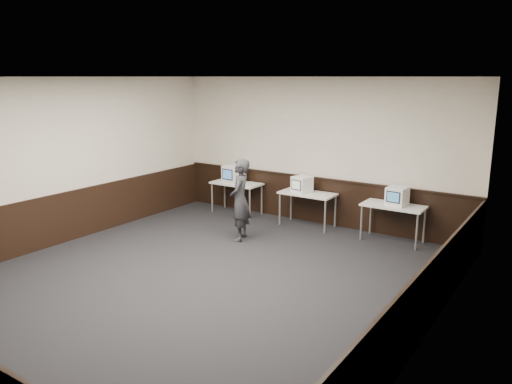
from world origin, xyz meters
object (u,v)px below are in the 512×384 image
emac_center (302,184)px  emac_right (397,196)px  desk_right (393,208)px  person (240,200)px  emac_left (234,174)px  desk_center (308,196)px  desk_left (237,185)px

emac_center → emac_right: 2.08m
desk_right → emac_right: emac_right is taller
person → emac_left: bearing=-160.8°
desk_right → person: bearing=-148.6°
desk_center → emac_center: emac_center is taller
desk_left → emac_right: (3.86, -0.00, 0.25)m
desk_right → emac_center: (-2.02, -0.05, 0.25)m
desk_center → person: bearing=-113.2°
desk_right → person: person is taller
desk_left → person: size_ratio=0.73×
desk_right → emac_right: 0.26m
emac_center → emac_left: bearing=-167.9°
desk_left → emac_left: size_ratio=2.51×
desk_left → desk_right: same height
desk_left → person: person is taller
emac_left → emac_center: (1.84, -0.01, -0.03)m
emac_center → desk_left: bearing=-169.0°
emac_right → emac_center: bearing=-174.4°
emac_center → desk_right: bearing=13.9°
desk_right → emac_center: emac_center is taller
desk_right → emac_left: size_ratio=2.51×
emac_left → emac_right: bearing=5.5°
desk_left → emac_center: emac_center is taller
desk_center → desk_right: 1.90m
emac_right → person: 3.07m
desk_right → desk_left: bearing=180.0°
desk_left → emac_left: (-0.06, -0.04, 0.28)m
desk_right → person: (-2.58, -1.57, 0.14)m
desk_right → emac_left: (-3.86, -0.04, 0.28)m
desk_center → person: person is taller
desk_left → emac_left: 0.29m
emac_center → person: person is taller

